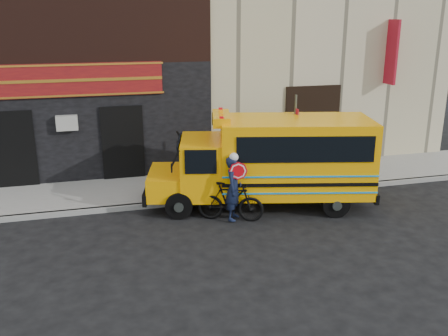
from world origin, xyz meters
TOP-DOWN VIEW (x-y plane):
  - ground at (0.00, 0.00)m, footprint 120.00×120.00m
  - curb at (0.00, 2.60)m, footprint 40.00×0.20m
  - sidewalk at (0.00, 4.10)m, footprint 40.00×3.00m
  - building at (-0.04, 10.45)m, footprint 20.00×10.70m
  - school_bus at (1.06, 1.80)m, footprint 7.20×3.66m
  - sign_pole at (2.00, 2.41)m, footprint 0.07×0.29m
  - bicycle at (-0.50, 1.00)m, footprint 1.98×1.27m
  - cyclist at (-0.42, 0.97)m, footprint 0.73×0.82m

SIDE VIEW (x-z plane):
  - ground at x=0.00m, z-range 0.00..0.00m
  - curb at x=0.00m, z-range 0.00..0.15m
  - sidewalk at x=0.00m, z-range 0.00..0.15m
  - bicycle at x=-0.50m, z-range 0.00..1.16m
  - cyclist at x=-0.42m, z-range 0.00..1.87m
  - school_bus at x=1.06m, z-range 0.05..2.97m
  - sign_pole at x=2.00m, z-range 0.16..3.50m
  - building at x=-0.04m, z-range 0.13..12.13m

